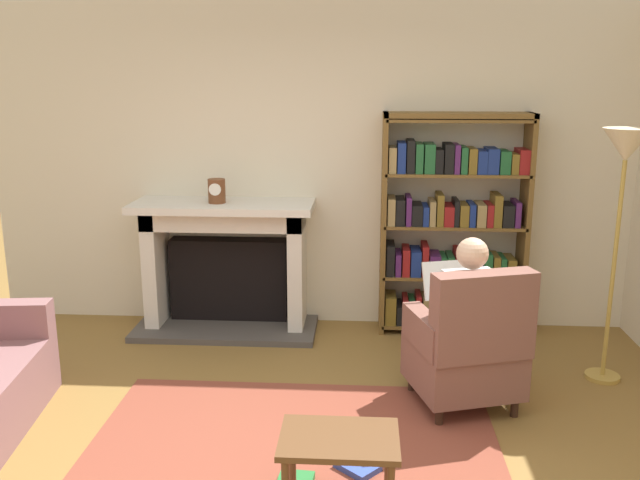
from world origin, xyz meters
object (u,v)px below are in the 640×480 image
(fireplace, at_px, (227,261))
(mantel_clock, at_px, (217,191))
(seated_reader, at_px, (462,312))
(floor_lamp, at_px, (624,169))
(bookshelf, at_px, (451,227))
(side_table, at_px, (339,451))
(armchair_reading, at_px, (468,347))

(fireplace, height_order, mantel_clock, mantel_clock)
(seated_reader, xyz_separation_m, floor_lamp, (1.08, 0.40, 0.89))
(bookshelf, bearing_deg, mantel_clock, -175.95)
(fireplace, height_order, side_table, fireplace)
(fireplace, bearing_deg, seated_reader, -34.87)
(floor_lamp, bearing_deg, mantel_clock, 165.64)
(armchair_reading, distance_m, seated_reader, 0.23)
(floor_lamp, bearing_deg, bookshelf, 138.74)
(armchair_reading, height_order, floor_lamp, floor_lamp)
(side_table, height_order, floor_lamp, floor_lamp)
(bookshelf, distance_m, floor_lamp, 1.47)
(mantel_clock, relative_size, bookshelf, 0.11)
(mantel_clock, bearing_deg, side_table, -66.48)
(fireplace, xyz_separation_m, mantel_clock, (-0.04, -0.10, 0.62))
(side_table, bearing_deg, floor_lamp, 44.06)
(seated_reader, xyz_separation_m, side_table, (-0.74, -1.36, -0.22))
(fireplace, relative_size, seated_reader, 1.33)
(seated_reader, distance_m, floor_lamp, 1.45)
(floor_lamp, bearing_deg, armchair_reading, -153.66)
(bookshelf, xyz_separation_m, side_table, (-0.82, -2.64, -0.50))
(mantel_clock, height_order, armchair_reading, mantel_clock)
(bookshelf, distance_m, seated_reader, 1.31)
(armchair_reading, distance_m, floor_lamp, 1.59)
(seated_reader, bearing_deg, floor_lamp, -176.30)
(armchair_reading, bearing_deg, side_table, 41.14)
(bookshelf, bearing_deg, seated_reader, -93.24)
(side_table, relative_size, floor_lamp, 0.32)
(fireplace, distance_m, mantel_clock, 0.63)
(armchair_reading, bearing_deg, mantel_clock, -50.86)
(fireplace, relative_size, floor_lamp, 0.86)
(floor_lamp, bearing_deg, seated_reader, -159.45)
(mantel_clock, bearing_deg, fireplace, 68.24)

